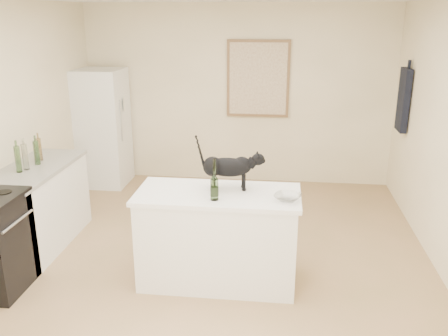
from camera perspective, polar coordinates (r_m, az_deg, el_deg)
floor at (r=4.96m, az=-1.55°, el=-11.79°), size 5.50×5.50×0.00m
wall_back at (r=7.13m, az=1.60°, el=8.60°), size 4.50×0.00×4.50m
wall_front at (r=2.01m, az=-13.88°, el=-18.00°), size 4.50×0.00×4.50m
island_base at (r=4.57m, az=-0.70°, el=-8.43°), size 1.44×0.67×0.86m
island_top at (r=4.39m, az=-0.73°, el=-3.16°), size 1.50×0.70×0.04m
left_cabinets at (r=5.62m, az=-21.24°, el=-4.50°), size 0.60×1.40×0.86m
left_countertop at (r=5.48m, az=-21.77°, el=-0.13°), size 0.62×1.44×0.04m
fridge at (r=7.28m, az=-14.26°, el=4.63°), size 0.68×0.68×1.70m
artwork_frame at (r=7.05m, az=4.06°, el=10.50°), size 0.90×0.03×1.10m
artwork_canvas at (r=7.03m, az=4.06°, el=10.48°), size 0.82×0.00×1.02m
hanging_garment at (r=6.58m, az=20.53°, el=7.56°), size 0.08×0.34×0.80m
black_cat at (r=4.39m, az=0.44°, el=-0.18°), size 0.57×0.26×0.39m
wine_bottle at (r=4.16m, az=-1.15°, el=-1.62°), size 0.09×0.09×0.34m
glass_bowl at (r=4.22m, az=7.57°, el=-3.49°), size 0.30×0.30×0.06m
fridge_paper at (r=7.12m, az=-11.78°, el=7.46°), size 0.04×0.15×0.20m
counter_bottle_cluster at (r=5.46m, az=-22.09°, el=1.46°), size 0.12×0.47×0.28m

